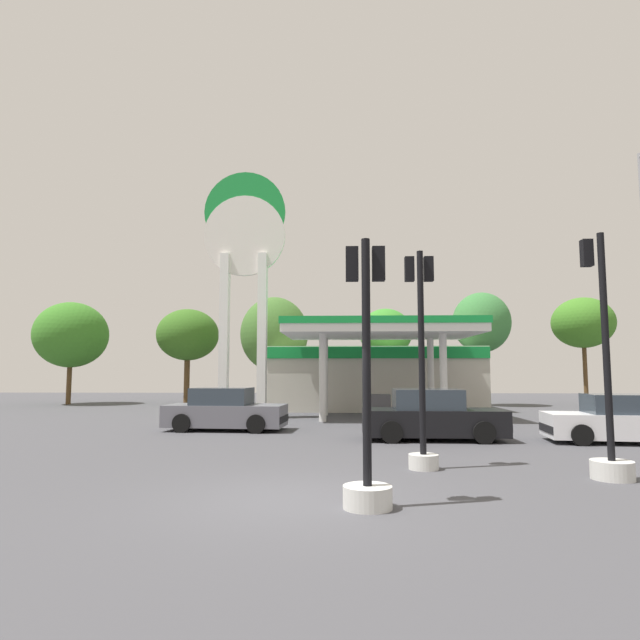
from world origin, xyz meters
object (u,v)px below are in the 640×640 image
tree_2 (274,334)px  tree_0 (71,335)px  traffic_signal_1 (367,421)px  tree_1 (188,335)px  tree_4 (481,323)px  tree_5 (583,323)px  car_1 (225,411)px  tree_3 (386,333)px  traffic_signal_0 (608,418)px  car_0 (617,421)px  traffic_signal_2 (422,383)px  car_2 (432,417)px  station_pole_sign (244,261)px

tree_2 → tree_0: bearing=176.3°
traffic_signal_1 → tree_1: 29.95m
tree_4 → tree_5: bearing=10.9°
car_1 → tree_3: tree_3 is taller
traffic_signal_0 → car_0: bearing=62.0°
car_1 → traffic_signal_2: size_ratio=0.91×
car_0 → traffic_signal_0: traffic_signal_0 is taller
car_2 → tree_0: 27.44m
station_pole_sign → tree_5: bearing=27.8°
traffic_signal_1 → tree_5: (15.48, 26.79, 3.95)m
station_pole_sign → car_1: bearing=-86.7°
car_1 → tree_2: (0.04, 14.22, 3.81)m
car_1 → traffic_signal_1: bearing=-67.2°
traffic_signal_0 → tree_2: 24.97m
traffic_signal_0 → tree_1: tree_1 is taller
tree_4 → traffic_signal_2: bearing=-108.0°
tree_3 → tree_4: tree_4 is taller
car_0 → tree_0: tree_0 is taller
tree_2 → tree_3: 7.38m
tree_2 → car_0: bearing=-54.0°
tree_1 → traffic_signal_0: bearing=-58.0°
traffic_signal_0 → tree_5: bearing=66.7°
station_pole_sign → traffic_signal_1: bearing=-72.9°
station_pole_sign → tree_3: station_pole_sign is taller
traffic_signal_1 → car_1: bearing=112.8°
car_0 → traffic_signal_2: (-6.53, -4.55, 1.23)m
tree_4 → tree_0: bearing=178.6°
car_0 → tree_0: size_ratio=0.63×
car_1 → traffic_signal_2: traffic_signal_2 is taller
car_1 → tree_4: tree_4 is taller
car_0 → tree_5: 20.77m
station_pole_sign → tree_1: (-5.95, 11.70, -2.69)m
station_pole_sign → traffic_signal_2: station_pole_sign is taller
tree_3 → tree_4: 6.12m
car_1 → traffic_signal_1: 11.98m
traffic_signal_1 → tree_5: size_ratio=0.62×
tree_5 → traffic_signal_2: bearing=-121.1°
traffic_signal_0 → traffic_signal_1: traffic_signal_0 is taller
tree_5 → tree_2: bearing=-175.6°
tree_0 → tree_5: size_ratio=0.97×
traffic_signal_1 → traffic_signal_2: traffic_signal_2 is taller
car_2 → station_pole_sign: bearing=134.6°
station_pole_sign → traffic_signal_0: size_ratio=2.32×
traffic_signal_0 → tree_5: 26.86m
car_0 → traffic_signal_2: size_ratio=0.87×
tree_2 → tree_4: 13.17m
traffic_signal_0 → traffic_signal_2: (-3.56, 1.03, 0.68)m
traffic_signal_1 → tree_3: 27.17m
traffic_signal_0 → tree_1: size_ratio=0.78×
car_0 → tree_2: 21.66m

